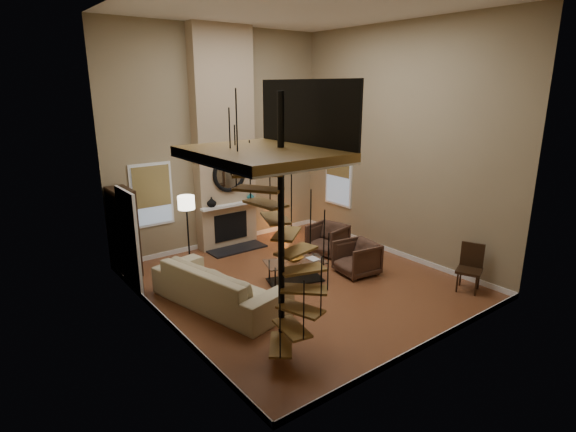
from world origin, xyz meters
TOP-DOWN VIEW (x-y plane):
  - ground at (0.00, 0.00)m, footprint 6.00×6.50m
  - back_wall at (0.00, 3.25)m, footprint 6.00×0.02m
  - front_wall at (0.00, -3.25)m, footprint 6.00×0.02m
  - left_wall at (-3.00, 0.00)m, footprint 0.02×6.50m
  - right_wall at (3.00, 0.00)m, footprint 0.02×6.50m
  - ceiling at (0.00, 0.00)m, footprint 6.00×6.50m
  - baseboard_back at (0.00, 3.24)m, footprint 6.00×0.02m
  - baseboard_front at (0.00, -3.24)m, footprint 6.00×0.02m
  - baseboard_left at (-2.99, 0.00)m, footprint 0.02×6.50m
  - baseboard_right at (2.99, 0.00)m, footprint 0.02×6.50m
  - chimney_breast at (0.00, 3.06)m, footprint 1.60×0.38m
  - hearth at (0.00, 2.57)m, footprint 1.50×0.60m
  - firebox at (0.00, 2.86)m, footprint 0.95×0.02m
  - mantel at (0.00, 2.78)m, footprint 1.70×0.18m
  - mirror_frame at (0.00, 2.84)m, footprint 0.94×0.10m
  - mirror_disc at (0.00, 2.85)m, footprint 0.80×0.01m
  - vase_left at (-0.55, 2.82)m, footprint 0.24×0.24m
  - vase_right at (0.60, 2.82)m, footprint 0.20×0.20m
  - window_back at (-1.90, 3.22)m, footprint 1.02×0.06m
  - window_right at (2.97, 2.00)m, footprint 0.06×1.02m
  - entry_door at (-2.95, 1.80)m, footprint 0.10×1.05m
  - loft at (-2.04, -1.80)m, footprint 1.70×2.20m
  - spiral_stair at (-1.78, -1.79)m, footprint 1.47×1.47m
  - hutch at (-2.76, 2.81)m, footprint 0.42×0.89m
  - sofa at (-1.87, 0.16)m, footprint 1.73×3.02m
  - armchair_near at (1.78, 1.01)m, footprint 1.02×1.00m
  - armchair_far at (1.42, -0.39)m, footprint 0.96×0.94m
  - coffee_table at (-0.02, 0.12)m, footprint 1.43×1.02m
  - bowl at (-0.02, 0.17)m, footprint 0.39×0.39m
  - book at (0.33, -0.03)m, footprint 0.22×0.29m
  - floor_lamp at (-1.48, 2.25)m, footprint 0.38×0.38m
  - accent_lamp at (1.63, 2.72)m, footprint 0.13×0.13m
  - side_chair at (2.60, -2.39)m, footprint 0.63×0.63m

SIDE VIEW (x-z plane):
  - ground at x=0.00m, z-range -0.01..0.00m
  - hearth at x=0.00m, z-range 0.00..0.04m
  - baseboard_back at x=0.00m, z-range 0.00..0.12m
  - baseboard_front at x=0.00m, z-range 0.00..0.12m
  - baseboard_left at x=-2.99m, z-range 0.00..0.12m
  - baseboard_right at x=2.99m, z-range 0.00..0.12m
  - accent_lamp at x=1.63m, z-range 0.02..0.48m
  - coffee_table at x=-0.02m, z-range 0.05..0.52m
  - armchair_near at x=1.78m, z-range -0.04..0.74m
  - armchair_far at x=1.42m, z-range -0.03..0.74m
  - sofa at x=-1.87m, z-range -0.02..0.81m
  - book at x=0.33m, z-range 0.45..0.48m
  - bowl at x=-0.02m, z-range 0.45..0.55m
  - side_chair at x=2.60m, z-range 0.03..1.03m
  - firebox at x=0.00m, z-range 0.19..0.91m
  - hutch at x=-2.76m, z-range -0.04..1.94m
  - entry_door at x=-2.95m, z-range -0.03..2.13m
  - mantel at x=0.00m, z-range 1.12..1.18m
  - vase_right at x=0.60m, z-range 1.18..1.39m
  - vase_left at x=-0.55m, z-range 1.18..1.43m
  - floor_lamp at x=-1.48m, z-range 0.56..2.26m
  - window_back at x=-1.90m, z-range 0.86..2.38m
  - window_right at x=2.97m, z-range 0.87..2.39m
  - spiral_stair at x=-1.78m, z-range -0.25..3.81m
  - mirror_frame at x=0.00m, z-range 1.48..2.42m
  - mirror_disc at x=0.00m, z-range 1.55..2.35m
  - back_wall at x=0.00m, z-range 0.00..5.50m
  - front_wall at x=0.00m, z-range 0.00..5.50m
  - left_wall at x=-3.00m, z-range 0.00..5.50m
  - right_wall at x=3.00m, z-range 0.00..5.50m
  - chimney_breast at x=0.00m, z-range 0.00..5.50m
  - loft at x=-2.04m, z-range 2.69..3.78m
  - ceiling at x=0.00m, z-range 5.49..5.50m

